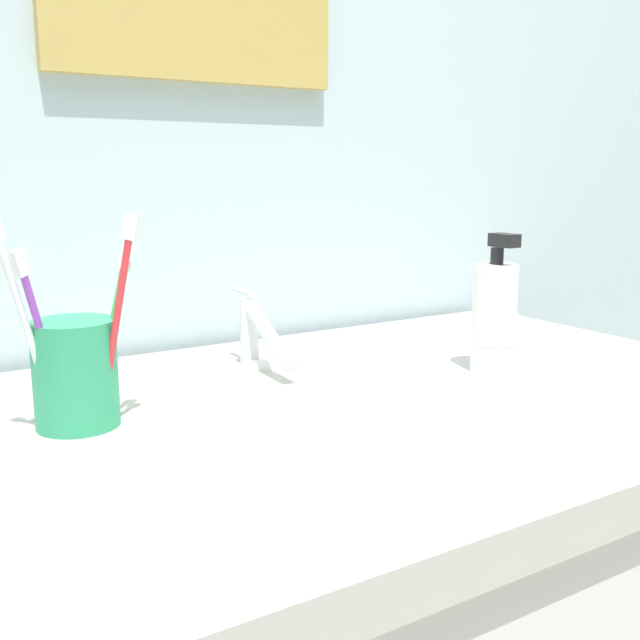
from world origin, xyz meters
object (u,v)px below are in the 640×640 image
toothbrush_cup (76,374)px  toothbrush_green (113,321)px  toothbrush_purple (40,329)px  faucet (255,333)px  toothbrush_red (118,308)px  soap_dispenser (494,318)px  toothbrush_white (22,312)px

toothbrush_cup → toothbrush_green: (0.04, -0.01, 0.05)m
toothbrush_cup → toothbrush_purple: size_ratio=0.60×
faucet → toothbrush_cup: toothbrush_cup is taller
faucet → toothbrush_red: bearing=-148.6°
toothbrush_cup → toothbrush_purple: toothbrush_purple is taller
toothbrush_red → soap_dispenser: 0.46m
toothbrush_white → soap_dispenser: 0.55m
toothbrush_green → toothbrush_purple: 0.07m
toothbrush_green → toothbrush_red: toothbrush_red is taller
toothbrush_green → soap_dispenser: size_ratio=1.00×
soap_dispenser → faucet: bearing=147.7°
toothbrush_cup → soap_dispenser: bearing=-7.4°
toothbrush_cup → toothbrush_white: 0.08m
toothbrush_cup → faucet: bearing=21.1°
toothbrush_purple → toothbrush_white: size_ratio=0.84×
faucet → toothbrush_cup: (-0.24, -0.09, 0.00)m
toothbrush_red → toothbrush_white: (-0.08, 0.02, 0.00)m
toothbrush_green → toothbrush_purple: size_ratio=0.99×
toothbrush_cup → toothbrush_green: 0.06m
toothbrush_red → toothbrush_white: toothbrush_white is taller
toothbrush_red → toothbrush_purple: size_ratio=1.16×
toothbrush_red → toothbrush_purple: (-0.07, 0.02, -0.02)m
soap_dispenser → toothbrush_white: bearing=174.9°
toothbrush_purple → toothbrush_white: (-0.01, 0.00, 0.02)m
toothbrush_cup → toothbrush_white: (-0.05, -0.02, 0.07)m
toothbrush_cup → toothbrush_red: (0.04, -0.03, 0.07)m
toothbrush_green → toothbrush_purple: toothbrush_purple is taller
toothbrush_cup → toothbrush_red: bearing=-43.1°
faucet → toothbrush_red: (-0.21, -0.13, 0.07)m
toothbrush_cup → toothbrush_white: size_ratio=0.51×
toothbrush_cup → toothbrush_red: toothbrush_red is taller
toothbrush_cup → toothbrush_white: toothbrush_white is taller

